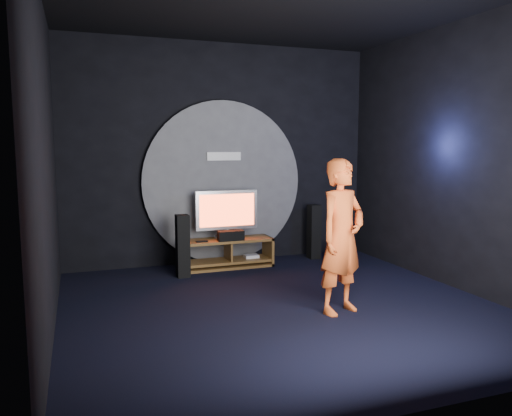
{
  "coord_description": "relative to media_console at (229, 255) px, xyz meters",
  "views": [
    {
      "loc": [
        -2.21,
        -5.28,
        1.91
      ],
      "look_at": [
        0.06,
        1.05,
        1.05
      ],
      "focal_mm": 35.0,
      "sensor_mm": 36.0,
      "label": 1
    }
  ],
  "objects": [
    {
      "name": "player",
      "position": [
        0.61,
        -2.45,
        0.68
      ],
      "size": [
        0.74,
        0.61,
        1.75
      ],
      "primitive_type": "imported",
      "rotation": [
        0.0,
        0.0,
        0.34
      ],
      "color": "#D6501D",
      "rests_on": "ground"
    },
    {
      "name": "floor",
      "position": [
        0.04,
        -2.05,
        -0.2
      ],
      "size": [
        5.0,
        5.0,
        0.0
      ],
      "primitive_type": "plane",
      "color": "black",
      "rests_on": "ground"
    },
    {
      "name": "center_speaker",
      "position": [
        -0.01,
        -0.15,
        0.33
      ],
      "size": [
        0.4,
        0.15,
        0.15
      ],
      "primitive_type": "cube",
      "color": "black",
      "rests_on": "media_console"
    },
    {
      "name": "tower_speaker_left",
      "position": [
        -0.79,
        -0.33,
        0.26
      ],
      "size": [
        0.18,
        0.2,
        0.91
      ],
      "primitive_type": "cube",
      "color": "black",
      "rests_on": "ground"
    },
    {
      "name": "left_wall",
      "position": [
        -2.46,
        -2.05,
        1.55
      ],
      "size": [
        0.04,
        5.0,
        3.5
      ],
      "primitive_type": "cube",
      "color": "black",
      "rests_on": "ground"
    },
    {
      "name": "remote",
      "position": [
        -0.45,
        -0.12,
        0.27
      ],
      "size": [
        0.18,
        0.05,
        0.02
      ],
      "primitive_type": "cube",
      "color": "black",
      "rests_on": "media_console"
    },
    {
      "name": "subwoofer",
      "position": [
        1.79,
        -0.4,
        -0.03
      ],
      "size": [
        0.3,
        0.3,
        0.33
      ],
      "primitive_type": "cube",
      "color": "black",
      "rests_on": "ground"
    },
    {
      "name": "tower_speaker_right",
      "position": [
        1.53,
        0.11,
        0.26
      ],
      "size": [
        0.18,
        0.2,
        0.91
      ],
      "primitive_type": "cube",
      "color": "black",
      "rests_on": "ground"
    },
    {
      "name": "back_wall",
      "position": [
        0.04,
        0.45,
        1.55
      ],
      "size": [
        5.0,
        0.04,
        3.5
      ],
      "primitive_type": "cube",
      "color": "black",
      "rests_on": "ground"
    },
    {
      "name": "front_wall",
      "position": [
        0.04,
        -4.55,
        1.55
      ],
      "size": [
        5.0,
        0.04,
        3.5
      ],
      "primitive_type": "cube",
      "color": "black",
      "rests_on": "ground"
    },
    {
      "name": "wall_disc_panel",
      "position": [
        0.04,
        0.39,
        1.11
      ],
      "size": [
        2.6,
        0.11,
        2.6
      ],
      "color": "#515156",
      "rests_on": "ground"
    },
    {
      "name": "media_console",
      "position": [
        0.0,
        0.0,
        0.0
      ],
      "size": [
        1.38,
        0.45,
        0.45
      ],
      "color": "brown",
      "rests_on": "ground"
    },
    {
      "name": "tv",
      "position": [
        -0.01,
        0.07,
        0.66
      ],
      "size": [
        0.98,
        0.22,
        0.75
      ],
      "color": "#B7B7BF",
      "rests_on": "media_console"
    },
    {
      "name": "right_wall",
      "position": [
        2.54,
        -2.05,
        1.55
      ],
      "size": [
        0.04,
        5.0,
        3.5
      ],
      "primitive_type": "cube",
      "color": "black",
      "rests_on": "ground"
    }
  ]
}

